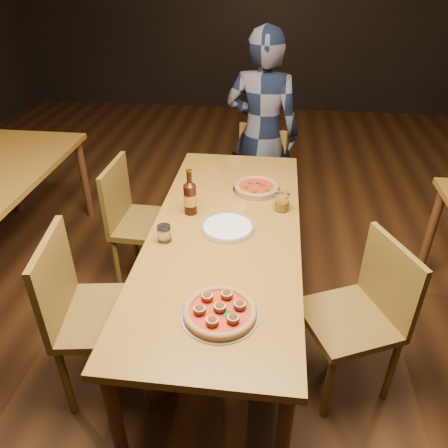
# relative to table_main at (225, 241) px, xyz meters

# --- Properties ---
(ground) EXTENTS (9.00, 9.00, 0.00)m
(ground) POSITION_rel_table_main_xyz_m (0.00, 0.00, -0.68)
(ground) COLOR black
(room_shell) EXTENTS (9.00, 9.00, 9.00)m
(room_shell) POSITION_rel_table_main_xyz_m (0.00, 0.00, 1.18)
(room_shell) COLOR black
(room_shell) RESTS_ON ground
(table_main) EXTENTS (0.80, 2.00, 0.75)m
(table_main) POSITION_rel_table_main_xyz_m (0.00, 0.00, 0.00)
(table_main) COLOR brown
(table_main) RESTS_ON ground
(chair_main_nw) EXTENTS (0.52, 0.52, 0.98)m
(chair_main_nw) POSITION_rel_table_main_xyz_m (-0.54, -0.44, -0.19)
(chair_main_nw) COLOR brown
(chair_main_nw) RESTS_ON ground
(chair_main_sw) EXTENTS (0.44, 0.44, 0.92)m
(chair_main_sw) POSITION_rel_table_main_xyz_m (-0.58, 0.46, -0.22)
(chair_main_sw) COLOR brown
(chair_main_sw) RESTS_ON ground
(chair_main_e) EXTENTS (0.56, 0.56, 0.91)m
(chair_main_e) POSITION_rel_table_main_xyz_m (0.66, -0.29, -0.22)
(chair_main_e) COLOR brown
(chair_main_e) RESTS_ON ground
(chair_end) EXTENTS (0.54, 0.54, 0.88)m
(chair_end) POSITION_rel_table_main_xyz_m (0.06, 1.18, -0.24)
(chair_end) COLOR brown
(chair_end) RESTS_ON ground
(pizza_meatball) EXTENTS (0.33, 0.33, 0.06)m
(pizza_meatball) POSITION_rel_table_main_xyz_m (0.05, -0.64, 0.09)
(pizza_meatball) COLOR #B7B7BF
(pizza_meatball) RESTS_ON table_main
(pizza_margherita) EXTENTS (0.30, 0.30, 0.04)m
(pizza_margherita) POSITION_rel_table_main_xyz_m (0.14, 0.48, 0.09)
(pizza_margherita) COLOR #B7B7BF
(pizza_margherita) RESTS_ON table_main
(plate_stack) EXTENTS (0.28, 0.28, 0.03)m
(plate_stack) POSITION_rel_table_main_xyz_m (0.01, 0.00, 0.09)
(plate_stack) COLOR white
(plate_stack) RESTS_ON table_main
(beer_bottle) EXTENTS (0.07, 0.07, 0.26)m
(beer_bottle) POSITION_rel_table_main_xyz_m (-0.22, 0.16, 0.17)
(beer_bottle) COLOR black
(beer_bottle) RESTS_ON table_main
(water_glass) EXTENTS (0.07, 0.07, 0.09)m
(water_glass) POSITION_rel_table_main_xyz_m (-0.30, -0.14, 0.12)
(water_glass) COLOR white
(water_glass) RESTS_ON table_main
(amber_glass) EXTENTS (0.09, 0.09, 0.11)m
(amber_glass) POSITION_rel_table_main_xyz_m (0.30, 0.25, 0.13)
(amber_glass) COLOR #AA7913
(amber_glass) RESTS_ON table_main
(diner) EXTENTS (0.64, 0.48, 1.60)m
(diner) POSITION_rel_table_main_xyz_m (0.13, 1.32, 0.12)
(diner) COLOR black
(diner) RESTS_ON ground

